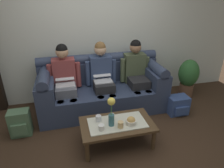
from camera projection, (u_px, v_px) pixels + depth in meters
name	position (u px, v px, depth m)	size (l,w,h in m)	color
ground_plane	(119.00, 149.00, 2.74)	(14.00, 14.00, 0.00)	#382619
back_wall_patterned	(95.00, 24.00, 3.62)	(6.00, 0.12, 2.90)	silver
couch	(102.00, 89.00, 3.61)	(2.21, 0.88, 0.96)	#2D3851
person_left	(65.00, 78.00, 3.34)	(0.56, 0.67, 1.22)	#595B66
person_middle	(102.00, 74.00, 3.48)	(0.56, 0.67, 1.22)	#232326
person_right	(136.00, 71.00, 3.62)	(0.56, 0.67, 1.22)	#232326
coffee_table	(117.00, 125.00, 2.72)	(1.00, 0.57, 0.36)	#47331E
flower_vase	(111.00, 111.00, 2.55)	(0.10, 0.10, 0.42)	#336672
snack_bowl	(131.00, 121.00, 2.66)	(0.15, 0.15, 0.12)	silver
cup_near_left	(112.00, 117.00, 2.74)	(0.07, 0.07, 0.09)	white
cup_near_right	(101.00, 127.00, 2.54)	(0.08, 0.08, 0.08)	white
cup_far_center	(121.00, 125.00, 2.59)	(0.08, 0.08, 0.09)	#DBB77A
cup_far_left	(98.00, 118.00, 2.72)	(0.08, 0.08, 0.08)	silver
backpack_right	(178.00, 105.00, 3.48)	(0.35, 0.29, 0.33)	#33477A
backpack_left	(20.00, 123.00, 2.94)	(0.30, 0.25, 0.41)	#4C6B4C
potted_plant	(188.00, 76.00, 3.99)	(0.40, 0.40, 0.78)	brown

